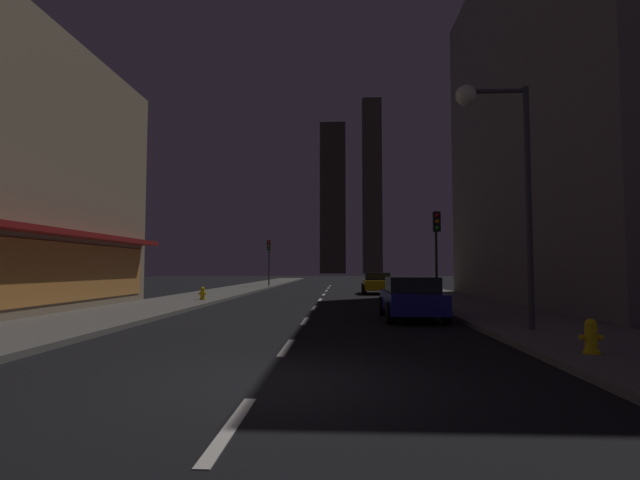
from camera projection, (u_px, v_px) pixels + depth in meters
ground_plane at (327, 290)px, 39.06m from camera, size 78.00×136.00×0.10m
sidewalk_right at (412, 289)px, 38.73m from camera, size 4.00×76.00×0.15m
sidewalk_left at (244, 288)px, 39.39m from camera, size 4.00×76.00×0.15m
lane_marking_center at (320, 300)px, 25.90m from camera, size 0.16×43.80×0.01m
building_apartment_right at (613, 114)px, 22.98m from camera, size 11.00×20.00×18.62m
skyscraper_distant_tall at (333, 198)px, 161.91m from camera, size 8.75×6.30×51.77m
skyscraper_distant_mid at (372, 186)px, 165.02m from camera, size 6.67×6.24×61.38m
car_parked_near at (411, 298)px, 16.10m from camera, size 1.98×4.24×1.45m
car_parked_far at (377, 283)px, 32.26m from camera, size 1.98×4.24×1.45m
fire_hydrant_yellow_near at (591, 337)px, 8.82m from camera, size 0.42×0.30×0.65m
fire_hydrant_far_left at (203, 294)px, 23.95m from camera, size 0.42×0.30×0.65m
traffic_light_near_right at (437, 236)px, 21.23m from camera, size 0.32×0.48×4.20m
traffic_light_far_left at (269, 253)px, 43.11m from camera, size 0.32×0.48×4.20m
street_lamp_right at (496, 145)px, 12.65m from camera, size 1.96×0.56×6.58m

